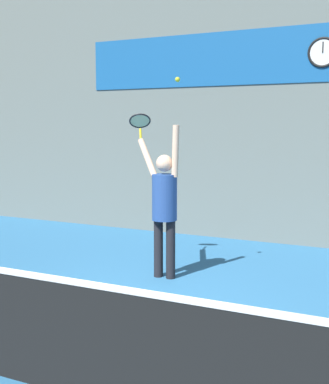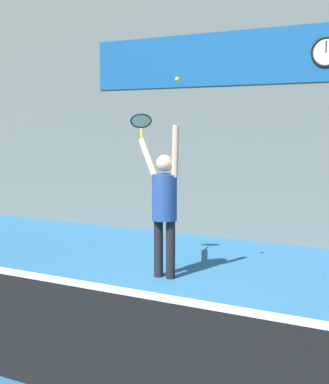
{
  "view_description": "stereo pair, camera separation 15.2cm",
  "coord_description": "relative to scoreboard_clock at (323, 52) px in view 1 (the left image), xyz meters",
  "views": [
    {
      "loc": [
        2.9,
        -4.53,
        2.11
      ],
      "look_at": [
        -0.42,
        2.0,
        1.21
      ],
      "focal_mm": 50.0,
      "sensor_mm": 36.0,
      "label": 1
    },
    {
      "loc": [
        3.03,
        -4.46,
        2.11
      ],
      "look_at": [
        -0.42,
        2.0,
        1.21
      ],
      "focal_mm": 50.0,
      "sensor_mm": 36.0,
      "label": 2
    }
  ],
  "objects": [
    {
      "name": "tennis_ball",
      "position": [
        -1.31,
        -2.93,
        -0.62
      ],
      "size": [
        0.07,
        0.07,
        0.07
      ],
      "color": "#CCDB2D"
    },
    {
      "name": "sponsor_banner",
      "position": [
        -1.12,
        0.02,
        -0.0
      ],
      "size": [
        6.95,
        0.02,
        0.97
      ],
      "color": "#195B9E"
    },
    {
      "name": "ground_plane",
      "position": [
        -1.12,
        -4.88,
        -3.35
      ],
      "size": [
        18.0,
        18.0,
        0.0
      ],
      "primitive_type": "plane",
      "color": "teal"
    },
    {
      "name": "back_wall",
      "position": [
        -1.12,
        0.08,
        -0.85
      ],
      "size": [
        18.0,
        0.1,
        5.0
      ],
      "color": "slate",
      "rests_on": "ground_plane"
    },
    {
      "name": "tennis_player",
      "position": [
        -1.54,
        -2.87,
        -2.27
      ],
      "size": [
        0.86,
        0.55,
        2.14
      ],
      "color": "black",
      "rests_on": "ground_plane"
    },
    {
      "name": "tennis_racket",
      "position": [
        -2.21,
        -2.36,
        -1.17
      ],
      "size": [
        0.42,
        0.42,
        0.41
      ],
      "color": "yellow"
    },
    {
      "name": "court_net",
      "position": [
        -1.12,
        -6.18,
        -2.85
      ],
      "size": [
        8.66,
        0.07,
        1.06
      ],
      "color": "#333333",
      "rests_on": "ground_plane"
    },
    {
      "name": "scoreboard_clock",
      "position": [
        0.0,
        0.0,
        0.0
      ],
      "size": [
        0.51,
        0.05,
        0.51
      ],
      "color": "white"
    }
  ]
}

